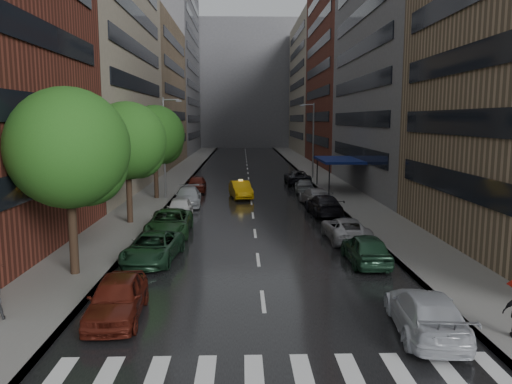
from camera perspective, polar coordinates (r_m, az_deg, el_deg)
ground at (r=16.80m, az=1.41°, el=-17.22°), size 220.00×220.00×0.00m
road at (r=65.54m, az=-0.90°, el=1.99°), size 14.00×140.00×0.01m
sidewalk_left at (r=66.03m, az=-8.74°, el=2.00°), size 4.00×140.00×0.15m
sidewalk_right at (r=66.26m, az=6.91°, el=2.06°), size 4.00×140.00×0.15m
crosswalk at (r=15.03m, az=2.66°, el=-20.45°), size 13.15×2.80×0.01m
buildings_left at (r=75.77m, az=-12.84°, el=14.75°), size 8.00×108.00×38.00m
buildings_right at (r=73.97m, az=11.07°, el=14.22°), size 8.05×109.10×36.00m
building_far at (r=133.42m, az=-1.31°, el=12.09°), size 40.00×14.00×32.00m
tree_near at (r=23.95m, az=-20.64°, el=4.69°), size 5.45×5.45×8.69m
tree_mid at (r=35.12m, az=-14.49°, el=5.68°), size 5.30×5.30×8.45m
tree_far at (r=45.80m, az=-11.48°, el=6.38°), size 5.33×5.33×8.50m
taxi at (r=46.14m, az=-1.76°, el=0.28°), size 2.41×4.98×1.57m
parked_cars_left at (r=34.18m, az=-9.30°, el=-2.70°), size 2.87×37.16×1.59m
parked_cars_right at (r=38.07m, az=7.81°, el=-1.58°), size 2.68×44.94×1.56m
street_lamp_left at (r=45.72m, az=-10.35°, el=5.24°), size 1.74×0.22×9.00m
street_lamp_right at (r=60.78m, az=6.48°, el=6.06°), size 1.74×0.22×9.00m
awning at (r=51.25m, az=9.42°, el=3.62°), size 4.00×8.00×3.12m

